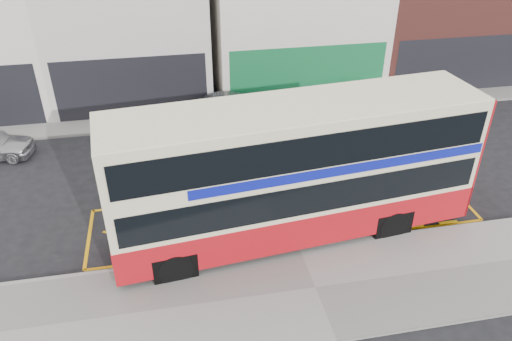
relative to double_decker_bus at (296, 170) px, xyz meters
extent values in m
plane|color=black|center=(-0.06, -0.60, -2.55)|extent=(120.00, 120.00, 0.00)
cube|color=gray|center=(-0.06, -2.90, -2.47)|extent=(40.00, 4.00, 0.15)
cube|color=gray|center=(-0.06, -0.98, -2.47)|extent=(40.00, 0.15, 0.15)
cube|color=gray|center=(-0.06, 10.40, -2.47)|extent=(50.00, 3.00, 0.15)
cube|color=silver|center=(-5.56, 14.40, 1.95)|extent=(8.00, 8.00, 9.00)
cube|color=black|center=(-5.56, 10.42, -0.95)|extent=(7.36, 0.06, 3.20)
cube|color=black|center=(-5.56, 10.44, -1.15)|extent=(5.60, 0.04, 2.00)
cube|color=white|center=(3.44, 14.40, 1.70)|extent=(9.00, 8.00, 8.50)
cube|color=#126837|center=(3.44, 10.42, -0.95)|extent=(8.28, 0.06, 3.20)
cube|color=black|center=(3.44, 10.44, -1.15)|extent=(6.30, 0.04, 2.00)
cube|color=brown|center=(12.44, 14.40, 1.20)|extent=(9.00, 8.00, 7.50)
cube|color=black|center=(12.44, 10.42, -0.95)|extent=(8.28, 0.06, 3.20)
cube|color=black|center=(12.44, 10.44, -1.15)|extent=(6.30, 0.04, 2.00)
cube|color=#F5E7BA|center=(-0.04, 0.00, 0.06)|extent=(12.32, 3.99, 4.45)
cube|color=#B00E16|center=(-0.04, 0.00, -1.56)|extent=(12.36, 4.03, 1.21)
cube|color=#B00E16|center=(5.96, 0.62, 0.06)|extent=(0.35, 2.78, 4.45)
cube|color=black|center=(-0.04, 0.00, -0.24)|extent=(11.84, 4.00, 1.04)
cube|color=black|center=(-0.04, 0.00, 1.41)|extent=(11.84, 4.00, 1.10)
cube|color=#0E169C|center=(1.06, 0.11, 0.64)|extent=(9.92, 3.79, 0.33)
cube|color=black|center=(-6.03, -0.63, -0.52)|extent=(0.32, 2.52, 1.76)
cube|color=black|center=(-6.03, -0.63, 1.41)|extent=(0.32, 2.52, 1.10)
cube|color=black|center=(-6.02, -0.63, 0.53)|extent=(0.25, 1.92, 0.38)
cube|color=#F5E7BA|center=(-0.04, 0.00, 2.23)|extent=(12.31, 3.88, 0.13)
cylinder|color=black|center=(-4.17, -1.70, -2.00)|extent=(1.13, 0.42, 1.10)
cylinder|color=black|center=(-4.43, 0.80, -2.00)|extent=(1.13, 0.42, 1.10)
cylinder|color=black|center=(3.26, -0.92, -2.00)|extent=(1.13, 0.42, 1.10)
cylinder|color=black|center=(3.00, 1.57, -2.00)|extent=(1.13, 0.42, 1.10)
cube|color=black|center=(-4.77, -1.53, -0.76)|extent=(0.12, 0.12, 3.28)
cube|color=white|center=(-4.45, -1.48, 0.55)|extent=(0.59, 0.12, 0.48)
cube|color=white|center=(-4.78, -1.46, -0.32)|extent=(0.38, 0.08, 0.55)
imported|color=#464A4E|center=(-0.71, 9.06, -1.86)|extent=(4.32, 2.03, 1.37)
imported|color=silver|center=(6.45, 9.16, -1.85)|extent=(5.17, 3.29, 1.39)
cylinder|color=#322216|center=(8.86, 11.88, -1.55)|extent=(0.24, 0.24, 2.01)
camera|label=1|loc=(-3.89, -13.35, 8.55)|focal=35.00mm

